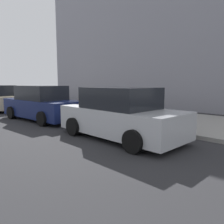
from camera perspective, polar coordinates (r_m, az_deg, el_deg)
ground_plane at (r=12.01m, az=-9.65°, el=-1.40°), size 40.00×40.00×0.00m
sidewalk_curb at (r=13.61m, az=-1.16°, el=0.06°), size 18.00×5.00×0.14m
building_facade_sidewalk_side at (r=18.34m, az=12.10°, el=20.27°), size 24.00×3.00×11.86m
suitcase_maroon_0 at (r=9.48m, az=7.96°, el=-1.06°), size 0.42×0.28×0.65m
suitcase_navy_1 at (r=9.82m, az=5.61°, el=-0.99°), size 0.50×0.25×0.77m
suitcase_black_2 at (r=10.11m, az=3.06°, el=-0.18°), size 0.46×0.26×0.76m
suitcase_red_3 at (r=10.51m, az=1.06°, el=0.07°), size 0.51×0.22×0.73m
suitcase_teal_4 at (r=10.84m, az=-1.32°, el=0.18°), size 0.48×0.28×0.89m
suitcase_silver_5 at (r=11.24m, az=-2.72°, el=0.66°), size 0.38×0.26×0.99m
fire_hydrant at (r=11.88m, az=-6.05°, el=1.35°), size 0.39×0.21×0.83m
bollard_post at (r=12.34m, az=-8.66°, el=1.25°), size 0.12×0.12×0.74m
parked_car_silver_0 at (r=7.35m, az=2.08°, el=-0.72°), size 4.51×2.19×1.70m
parked_car_navy_1 at (r=11.54m, az=-17.83°, el=1.97°), size 4.83×2.12×1.71m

